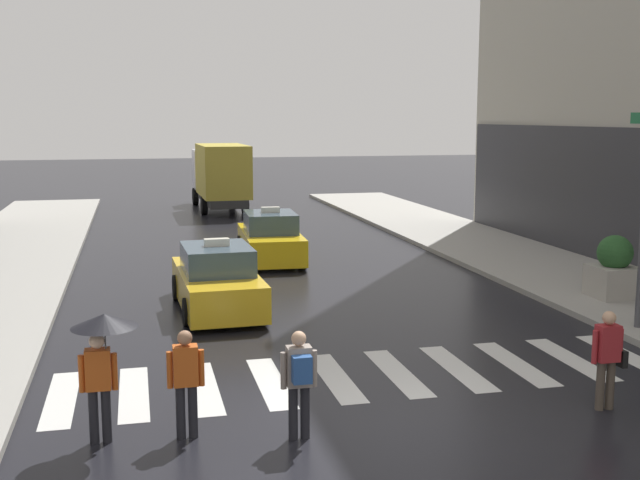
{
  "coord_description": "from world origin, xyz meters",
  "views": [
    {
      "loc": [
        -4.05,
        -10.4,
        4.75
      ],
      "look_at": [
        0.29,
        8.0,
        1.75
      ],
      "focal_mm": 44.1,
      "sensor_mm": 36.0,
      "label": 1
    }
  ],
  "objects_px": {
    "box_truck": "(220,174)",
    "taxi_lead": "(217,281)",
    "pedestrian_plain_coat": "(186,377)",
    "pedestrian_with_handbag": "(608,354)",
    "planter_near_corner": "(614,269)",
    "taxi_second": "(270,239)",
    "pedestrian_with_umbrella": "(102,343)",
    "pedestrian_with_backpack": "(299,377)"
  },
  "relations": [
    {
      "from": "box_truck",
      "to": "taxi_lead",
      "type": "bearing_deg",
      "value": -96.4
    },
    {
      "from": "taxi_lead",
      "to": "pedestrian_plain_coat",
      "type": "relative_size",
      "value": 2.79
    },
    {
      "from": "pedestrian_with_handbag",
      "to": "planter_near_corner",
      "type": "height_order",
      "value": "planter_near_corner"
    },
    {
      "from": "taxi_second",
      "to": "pedestrian_plain_coat",
      "type": "distance_m",
      "value": 14.5
    },
    {
      "from": "pedestrian_with_umbrella",
      "to": "pedestrian_with_handbag",
      "type": "xyz_separation_m",
      "value": [
        7.9,
        -0.52,
        -0.58
      ]
    },
    {
      "from": "pedestrian_with_handbag",
      "to": "planter_near_corner",
      "type": "xyz_separation_m",
      "value": [
        4.5,
        6.59,
        -0.06
      ]
    },
    {
      "from": "taxi_second",
      "to": "pedestrian_with_backpack",
      "type": "height_order",
      "value": "taxi_second"
    },
    {
      "from": "taxi_second",
      "to": "box_truck",
      "type": "height_order",
      "value": "box_truck"
    },
    {
      "from": "taxi_lead",
      "to": "taxi_second",
      "type": "height_order",
      "value": "same"
    },
    {
      "from": "box_truck",
      "to": "taxi_second",
      "type": "bearing_deg",
      "value": -89.65
    },
    {
      "from": "taxi_lead",
      "to": "pedestrian_plain_coat",
      "type": "distance_m",
      "value": 7.82
    },
    {
      "from": "taxi_second",
      "to": "planter_near_corner",
      "type": "height_order",
      "value": "taxi_second"
    },
    {
      "from": "box_truck",
      "to": "pedestrian_plain_coat",
      "type": "relative_size",
      "value": 4.59
    },
    {
      "from": "pedestrian_with_backpack",
      "to": "pedestrian_plain_coat",
      "type": "xyz_separation_m",
      "value": [
        -1.62,
        0.45,
        -0.03
      ]
    },
    {
      "from": "box_truck",
      "to": "pedestrian_with_umbrella",
      "type": "relative_size",
      "value": 3.9
    },
    {
      "from": "pedestrian_plain_coat",
      "to": "planter_near_corner",
      "type": "distance_m",
      "value": 12.82
    },
    {
      "from": "pedestrian_plain_coat",
      "to": "box_truck",
      "type": "bearing_deg",
      "value": 82.83
    },
    {
      "from": "box_truck",
      "to": "pedestrian_plain_coat",
      "type": "bearing_deg",
      "value": -97.17
    },
    {
      "from": "taxi_second",
      "to": "pedestrian_with_umbrella",
      "type": "xyz_separation_m",
      "value": [
        -4.83,
        -13.91,
        0.79
      ]
    },
    {
      "from": "taxi_second",
      "to": "box_truck",
      "type": "bearing_deg",
      "value": 90.35
    },
    {
      "from": "pedestrian_with_backpack",
      "to": "taxi_lead",
      "type": "bearing_deg",
      "value": 92.56
    },
    {
      "from": "box_truck",
      "to": "planter_near_corner",
      "type": "relative_size",
      "value": 4.73
    },
    {
      "from": "taxi_second",
      "to": "box_truck",
      "type": "xyz_separation_m",
      "value": [
        -0.09,
        14.35,
        1.13
      ]
    },
    {
      "from": "pedestrian_with_backpack",
      "to": "planter_near_corner",
      "type": "xyz_separation_m",
      "value": [
        9.61,
        6.64,
        -0.1
      ]
    },
    {
      "from": "taxi_second",
      "to": "pedestrian_with_handbag",
      "type": "bearing_deg",
      "value": -77.98
    },
    {
      "from": "pedestrian_with_handbag",
      "to": "taxi_second",
      "type": "bearing_deg",
      "value": 102.02
    },
    {
      "from": "pedestrian_with_umbrella",
      "to": "pedestrian_plain_coat",
      "type": "xyz_separation_m",
      "value": [
        1.17,
        -0.12,
        -0.58
      ]
    },
    {
      "from": "pedestrian_plain_coat",
      "to": "planter_near_corner",
      "type": "height_order",
      "value": "planter_near_corner"
    },
    {
      "from": "pedestrian_with_handbag",
      "to": "pedestrian_with_backpack",
      "type": "bearing_deg",
      "value": -179.45
    },
    {
      "from": "pedestrian_plain_coat",
      "to": "planter_near_corner",
      "type": "relative_size",
      "value": 1.03
    },
    {
      "from": "box_truck",
      "to": "pedestrian_with_umbrella",
      "type": "height_order",
      "value": "box_truck"
    },
    {
      "from": "planter_near_corner",
      "to": "pedestrian_with_umbrella",
      "type": "bearing_deg",
      "value": -153.9
    },
    {
      "from": "pedestrian_with_handbag",
      "to": "planter_near_corner",
      "type": "bearing_deg",
      "value": 55.69
    },
    {
      "from": "box_truck",
      "to": "planter_near_corner",
      "type": "bearing_deg",
      "value": -70.95
    },
    {
      "from": "taxi_second",
      "to": "pedestrian_with_backpack",
      "type": "relative_size",
      "value": 2.8
    },
    {
      "from": "taxi_second",
      "to": "pedestrian_with_umbrella",
      "type": "height_order",
      "value": "pedestrian_with_umbrella"
    },
    {
      "from": "pedestrian_with_umbrella",
      "to": "pedestrian_plain_coat",
      "type": "relative_size",
      "value": 1.18
    },
    {
      "from": "box_truck",
      "to": "planter_near_corner",
      "type": "height_order",
      "value": "box_truck"
    },
    {
      "from": "taxi_lead",
      "to": "planter_near_corner",
      "type": "distance_m",
      "value": 10.1
    },
    {
      "from": "pedestrian_with_backpack",
      "to": "planter_near_corner",
      "type": "distance_m",
      "value": 11.68
    },
    {
      "from": "taxi_second",
      "to": "box_truck",
      "type": "relative_size",
      "value": 0.61
    },
    {
      "from": "box_truck",
      "to": "pedestrian_with_handbag",
      "type": "xyz_separation_m",
      "value": [
        3.16,
        -28.78,
        -0.92
      ]
    }
  ]
}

